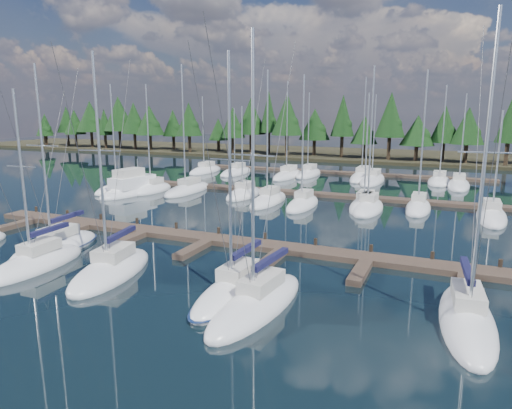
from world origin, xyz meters
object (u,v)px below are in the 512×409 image
at_px(front_sailboat_5, 258,303).
at_px(front_sailboat_6, 467,319).
at_px(front_sailboat_1, 56,247).
at_px(front_sailboat_3, 112,270).
at_px(front_sailboat_2, 37,264).
at_px(front_sailboat_4, 235,290).
at_px(motor_yacht_left, 133,189).
at_px(main_dock, 209,241).

bearing_deg(front_sailboat_5, front_sailboat_6, 12.93).
xyz_separation_m(front_sailboat_1, front_sailboat_3, (7.13, -2.36, 0.01)).
bearing_deg(front_sailboat_1, front_sailboat_2, -61.35).
distance_m(front_sailboat_4, front_sailboat_5, 2.17).
height_order(front_sailboat_2, front_sailboat_5, front_sailboat_5).
bearing_deg(front_sailboat_5, motor_yacht_left, 138.14).
xyz_separation_m(front_sailboat_1, front_sailboat_4, (15.62, -2.19, 0.01)).
height_order(main_dock, front_sailboat_3, front_sailboat_3).
distance_m(front_sailboat_1, front_sailboat_4, 15.77).
relative_size(main_dock, front_sailboat_5, 3.04).
relative_size(front_sailboat_3, front_sailboat_6, 0.94).
height_order(front_sailboat_5, front_sailboat_6, front_sailboat_6).
bearing_deg(motor_yacht_left, front_sailboat_6, -30.77).
relative_size(front_sailboat_2, front_sailboat_6, 0.81).
distance_m(front_sailboat_5, motor_yacht_left, 36.43).
bearing_deg(motor_yacht_left, front_sailboat_5, -41.86).
bearing_deg(front_sailboat_5, front_sailboat_4, 148.30).
xyz_separation_m(front_sailboat_2, front_sailboat_6, (25.55, 2.24, 0.02)).
distance_m(front_sailboat_2, front_sailboat_5, 15.66).
xyz_separation_m(front_sailboat_5, motor_yacht_left, (-27.13, 24.31, 0.26)).
bearing_deg(front_sailboat_6, motor_yacht_left, 149.23).
relative_size(front_sailboat_4, motor_yacht_left, 1.30).
distance_m(main_dock, front_sailboat_1, 11.11).
xyz_separation_m(front_sailboat_3, front_sailboat_5, (10.34, -0.97, 0.01)).
height_order(front_sailboat_5, motor_yacht_left, front_sailboat_5).
relative_size(main_dock, front_sailboat_2, 3.63).
height_order(front_sailboat_4, front_sailboat_6, front_sailboat_6).
bearing_deg(front_sailboat_6, front_sailboat_2, -174.99).
xyz_separation_m(front_sailboat_1, motor_yacht_left, (-9.66, 20.99, 0.27)).
distance_m(front_sailboat_2, front_sailboat_6, 25.65).
distance_m(front_sailboat_6, motor_yacht_left, 43.08).
height_order(front_sailboat_4, front_sailboat_5, front_sailboat_5).
height_order(main_dock, front_sailboat_6, front_sailboat_6).
bearing_deg(front_sailboat_3, motor_yacht_left, 125.73).
relative_size(front_sailboat_1, front_sailboat_6, 0.93).
height_order(front_sailboat_3, front_sailboat_5, front_sailboat_5).
xyz_separation_m(front_sailboat_5, front_sailboat_6, (9.88, 2.27, 0.01)).
bearing_deg(main_dock, motor_yacht_left, 141.71).
relative_size(main_dock, motor_yacht_left, 4.17).
relative_size(front_sailboat_2, front_sailboat_5, 0.84).
height_order(front_sailboat_2, front_sailboat_4, front_sailboat_4).
bearing_deg(front_sailboat_4, motor_yacht_left, 137.50).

